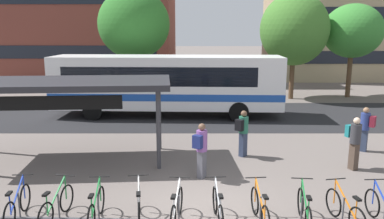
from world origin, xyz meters
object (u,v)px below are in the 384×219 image
(parked_bicycle_green_1, at_px, (56,206))
(transit_shelter, at_px, (66,86))
(parked_bicycle_silver_5, at_px, (218,208))
(parked_bicycle_white_3, at_px, (139,206))
(commuter_maroon_pack_0, at_px, (365,126))
(commuter_navy_pack_1, at_px, (201,147))
(street_tree_2, at_px, (352,31))
(parked_bicycle_green_2, at_px, (96,208))
(commuter_teal_pack_3, at_px, (354,139))
(parked_bicycle_green_7, at_px, (304,210))
(street_tree_0, at_px, (134,24))
(street_tree_1, at_px, (294,29))
(parked_bicycle_blue_0, at_px, (17,206))
(parked_bicycle_blue_9, at_px, (383,211))
(parked_bicycle_orange_8, at_px, (345,211))
(city_bus, at_px, (168,83))
(parked_bicycle_orange_6, at_px, (260,209))
(parked_bicycle_white_4, at_px, (176,209))
(commuter_black_pack_4, at_px, (243,130))

(parked_bicycle_green_1, distance_m, transit_shelter, 5.04)
(parked_bicycle_green_1, height_order, parked_bicycle_silver_5, same)
(parked_bicycle_white_3, height_order, commuter_maroon_pack_0, commuter_maroon_pack_0)
(commuter_navy_pack_1, relative_size, street_tree_2, 0.28)
(parked_bicycle_green_2, bearing_deg, commuter_teal_pack_3, -65.71)
(parked_bicycle_green_7, xyz_separation_m, street_tree_0, (-6.34, 16.41, 4.51))
(transit_shelter, distance_m, street_tree_1, 16.62)
(parked_bicycle_blue_0, bearing_deg, parked_bicycle_white_3, -94.85)
(parked_bicycle_blue_9, bearing_deg, parked_bicycle_white_3, 84.06)
(street_tree_1, bearing_deg, parked_bicycle_orange_8, -100.21)
(parked_bicycle_blue_0, distance_m, parked_bicycle_white_3, 2.95)
(parked_bicycle_white_3, height_order, commuter_navy_pack_1, commuter_navy_pack_1)
(parked_bicycle_blue_9, xyz_separation_m, street_tree_2, (6.24, 17.62, 4.07))
(parked_bicycle_green_2, relative_size, parked_bicycle_silver_5, 1.00)
(city_bus, distance_m, street_tree_2, 13.58)
(parked_bicycle_white_3, bearing_deg, parked_bicycle_blue_9, -100.50)
(parked_bicycle_green_2, bearing_deg, street_tree_0, 3.87)
(street_tree_0, bearing_deg, parked_bicycle_green_1, -88.52)
(parked_bicycle_orange_8, bearing_deg, parked_bicycle_blue_0, 78.12)
(parked_bicycle_blue_0, relative_size, parked_bicycle_orange_6, 1.00)
(parked_bicycle_green_1, height_order, street_tree_1, street_tree_1)
(commuter_maroon_pack_0, bearing_deg, parked_bicycle_white_3, 70.84)
(parked_bicycle_blue_0, height_order, street_tree_0, street_tree_0)
(parked_bicycle_white_4, relative_size, commuter_navy_pack_1, 0.98)
(street_tree_1, bearing_deg, parked_bicycle_green_1, -120.67)
(parked_bicycle_green_7, distance_m, street_tree_1, 17.91)
(parked_bicycle_blue_0, xyz_separation_m, parked_bicycle_silver_5, (4.84, -0.15, 0.00))
(parked_bicycle_orange_8, relative_size, street_tree_2, 0.27)
(parked_bicycle_blue_0, relative_size, parked_bicycle_green_1, 1.01)
(transit_shelter, bearing_deg, city_bus, 62.98)
(parked_bicycle_orange_6, bearing_deg, parked_bicycle_green_7, -97.55)
(city_bus, relative_size, parked_bicycle_green_1, 7.09)
(parked_bicycle_silver_5, bearing_deg, commuter_maroon_pack_0, -51.39)
(parked_bicycle_blue_0, bearing_deg, parked_bicycle_orange_8, -96.21)
(parked_bicycle_orange_6, relative_size, street_tree_0, 0.24)
(parked_bicycle_silver_5, height_order, transit_shelter, transit_shelter)
(parked_bicycle_green_1, distance_m, parked_bicycle_blue_9, 7.76)
(parked_bicycle_silver_5, xyz_separation_m, commuter_navy_pack_1, (-0.33, 2.83, 0.63))
(parked_bicycle_white_4, distance_m, parked_bicycle_orange_6, 1.98)
(parked_bicycle_green_2, distance_m, parked_bicycle_silver_5, 2.90)
(parked_bicycle_green_1, bearing_deg, parked_bicycle_orange_8, -83.20)
(parked_bicycle_blue_9, height_order, commuter_navy_pack_1, commuter_navy_pack_1)
(commuter_teal_pack_3, xyz_separation_m, street_tree_0, (-9.02, 12.70, 3.87))
(parked_bicycle_green_1, bearing_deg, parked_bicycle_white_4, -83.94)
(parked_bicycle_green_2, xyz_separation_m, commuter_maroon_pack_0, (8.84, 5.50, 0.60))
(commuter_maroon_pack_0, bearing_deg, parked_bicycle_green_1, 65.05)
(street_tree_1, bearing_deg, commuter_maroon_pack_0, -90.51)
(parked_bicycle_silver_5, height_order, commuter_maroon_pack_0, commuter_maroon_pack_0)
(commuter_black_pack_4, bearing_deg, street_tree_0, 69.49)
(commuter_navy_pack_1, bearing_deg, street_tree_2, -3.86)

